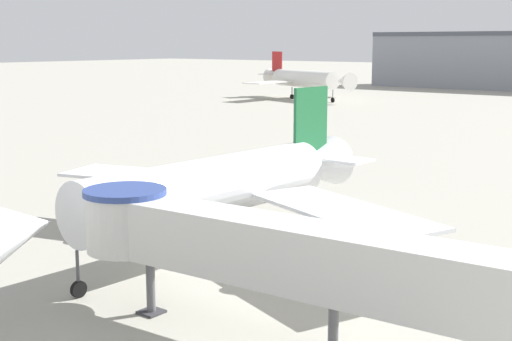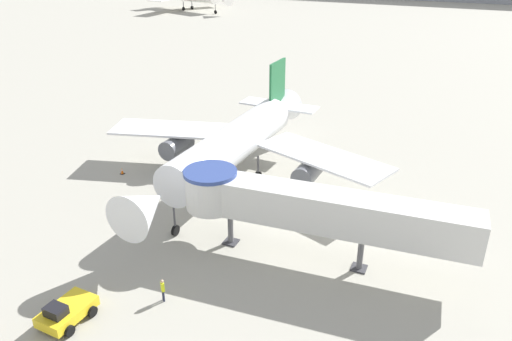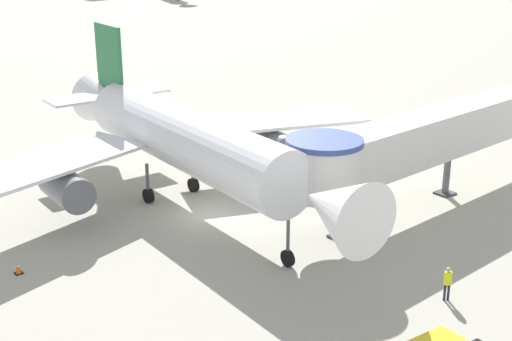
% 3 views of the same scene
% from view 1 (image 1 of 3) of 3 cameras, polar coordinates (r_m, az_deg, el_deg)
% --- Properties ---
extents(ground_plane, '(800.00, 800.00, 0.00)m').
position_cam_1_polar(ground_plane, '(43.77, -5.10, -7.34)').
color(ground_plane, '#9E9B8E').
extents(main_airplane, '(30.04, 28.89, 10.05)m').
position_cam_1_polar(main_airplane, '(44.34, -3.32, -1.42)').
color(main_airplane, silver).
rests_on(main_airplane, ground_plane).
extents(jet_bridge, '(21.59, 4.54, 6.08)m').
position_cam_1_polar(jet_bridge, '(31.35, -0.83, -6.03)').
color(jet_bridge, silver).
rests_on(jet_bridge, ground_plane).
extents(traffic_cone_port_wing, '(0.40, 0.40, 0.67)m').
position_cam_1_polar(traffic_cone_port_wing, '(51.91, -14.84, -4.47)').
color(traffic_cone_port_wing, black).
rests_on(traffic_cone_port_wing, ground_plane).
extents(traffic_cone_starboard_wing, '(0.41, 0.41, 0.67)m').
position_cam_1_polar(traffic_cone_starboard_wing, '(36.89, 7.69, -10.26)').
color(traffic_cone_starboard_wing, black).
rests_on(traffic_cone_starboard_wing, ground_plane).
extents(background_jet_red_tail, '(30.86, 29.12, 11.00)m').
position_cam_1_polar(background_jet_red_tail, '(168.61, 3.81, 7.34)').
color(background_jet_red_tail, white).
rests_on(background_jet_red_tail, ground_plane).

